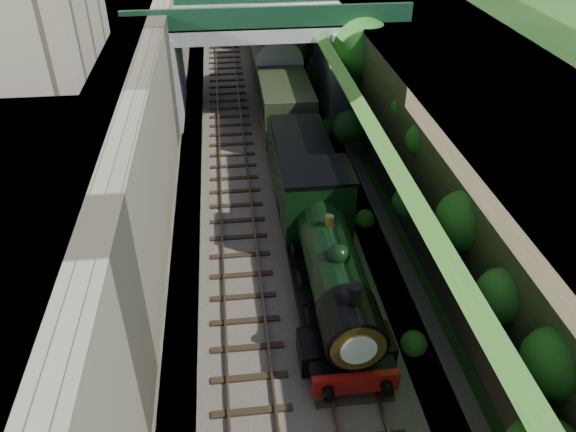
{
  "coord_description": "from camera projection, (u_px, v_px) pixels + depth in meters",
  "views": [
    {
      "loc": [
        -2.19,
        -10.24,
        14.74
      ],
      "look_at": [
        0.0,
        8.29,
        2.21
      ],
      "focal_mm": 35.0,
      "sensor_mm": 36.0,
      "label": 1
    }
  ],
  "objects": [
    {
      "name": "coach_front",
      "position": [
        275.0,
        71.0,
        37.05
      ],
      "size": [
        2.9,
        18.0,
        3.7
      ],
      "color": "black",
      "rests_on": "trackbed"
    },
    {
      "name": "trackbed",
      "position": [
        265.0,
        136.0,
        33.31
      ],
      "size": [
        10.0,
        90.0,
        0.2
      ],
      "primitive_type": "cube",
      "color": "#473F38",
      "rests_on": "ground"
    },
    {
      "name": "ground",
      "position": [
        320.0,
        429.0,
        16.87
      ],
      "size": [
        160.0,
        160.0,
        0.0
      ],
      "primitive_type": "plane",
      "color": "#1E4714",
      "rests_on": "ground"
    },
    {
      "name": "coach_middle",
      "position": [
        255.0,
        3.0,
        52.54
      ],
      "size": [
        2.9,
        18.0,
        3.7
      ],
      "color": "black",
      "rests_on": "trackbed"
    },
    {
      "name": "road_bridge",
      "position": [
        273.0,
        49.0,
        34.48
      ],
      "size": [
        16.0,
        6.4,
        7.25
      ],
      "color": "gray",
      "rests_on": "ground"
    },
    {
      "name": "retaining_wall",
      "position": [
        164.0,
        86.0,
        30.87
      ],
      "size": [
        1.0,
        90.0,
        7.0
      ],
      "primitive_type": "cube",
      "color": "#756B56",
      "rests_on": "ground"
    },
    {
      "name": "track_right",
      "position": [
        285.0,
        133.0,
        33.34
      ],
      "size": [
        2.5,
        90.0,
        0.2
      ],
      "color": "black",
      "rests_on": "trackbed"
    },
    {
      "name": "building_near",
      "position": [
        36.0,
        12.0,
        22.47
      ],
      "size": [
        4.0,
        8.0,
        4.0
      ],
      "primitive_type": "cube",
      "color": "gray",
      "rests_on": "street_plateau_left"
    },
    {
      "name": "street_plateau_right",
      "position": [
        427.0,
        81.0,
        32.55
      ],
      "size": [
        8.0,
        90.0,
        6.25
      ],
      "primitive_type": "cube",
      "color": "#262628",
      "rests_on": "ground"
    },
    {
      "name": "tender",
      "position": [
        301.0,
        169.0,
        26.9
      ],
      "size": [
        2.7,
        6.0,
        3.05
      ],
      "color": "black",
      "rests_on": "trackbed"
    },
    {
      "name": "locomotive",
      "position": [
        328.0,
        259.0,
        20.68
      ],
      "size": [
        3.1,
        10.22,
        3.83
      ],
      "color": "black",
      "rests_on": "trackbed"
    },
    {
      "name": "tree",
      "position": [
        364.0,
        52.0,
        32.17
      ],
      "size": [
        3.6,
        3.8,
        6.6
      ],
      "color": "black",
      "rests_on": "ground"
    },
    {
      "name": "street_plateau_left",
      "position": [
        99.0,
        88.0,
        30.53
      ],
      "size": [
        6.0,
        90.0,
        7.0
      ],
      "primitive_type": "cube",
      "color": "#262628",
      "rests_on": "ground"
    },
    {
      "name": "track_left",
      "position": [
        231.0,
        136.0,
        33.03
      ],
      "size": [
        2.5,
        90.0,
        0.2
      ],
      "color": "black",
      "rests_on": "trackbed"
    },
    {
      "name": "embankment_slope",
      "position": [
        354.0,
        95.0,
        31.55
      ],
      "size": [
        4.05,
        90.0,
        6.36
      ],
      "color": "#1E4714",
      "rests_on": "ground"
    }
  ]
}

